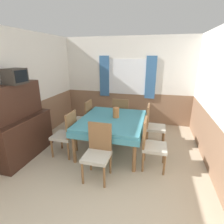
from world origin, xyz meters
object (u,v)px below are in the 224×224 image
(chair_head_near, at_px, (98,150))
(tv, at_px, (15,76))
(chair_left_near, at_px, (67,133))
(chair_right_near, at_px, (151,143))
(chair_right_far, at_px, (153,124))
(sideboard, at_px, (22,128))
(vase, at_px, (116,113))
(chair_left_far, at_px, (84,118))
(dining_table, at_px, (112,123))
(chair_head_window, at_px, (121,114))

(chair_head_near, relative_size, tv, 2.56)
(chair_left_near, bearing_deg, chair_right_near, -90.00)
(chair_right_far, bearing_deg, chair_head_near, -31.00)
(sideboard, height_order, vase, sideboard)
(chair_left_near, distance_m, chair_head_near, 1.01)
(chair_left_near, xyz_separation_m, sideboard, (-0.86, -0.27, 0.14))
(chair_left_far, xyz_separation_m, chair_left_near, (0.00, -0.95, 0.00))
(chair_right_near, relative_size, chair_left_near, 1.00)
(dining_table, relative_size, vase, 7.06)
(dining_table, bearing_deg, chair_left_far, 151.49)
(chair_head_near, bearing_deg, chair_left_far, -59.00)
(sideboard, xyz_separation_m, tv, (0.05, 0.00, 1.04))
(chair_left_far, distance_m, tv, 1.88)
(chair_head_window, bearing_deg, chair_left_near, -121.00)
(chair_head_near, bearing_deg, dining_table, -90.00)
(chair_left_near, distance_m, tv, 1.46)
(chair_head_window, height_order, chair_head_near, same)
(chair_right_far, relative_size, chair_head_near, 1.00)
(chair_head_near, height_order, tv, tv)
(chair_left_near, relative_size, tv, 2.56)
(chair_head_window, distance_m, chair_left_near, 1.69)
(chair_head_window, relative_size, chair_head_near, 1.00)
(dining_table, bearing_deg, tv, -156.20)
(chair_left_near, bearing_deg, chair_head_near, -120.01)
(dining_table, bearing_deg, chair_head_window, 90.00)
(dining_table, bearing_deg, chair_right_far, 28.51)
(chair_left_far, distance_m, sideboard, 1.50)
(chair_head_near, distance_m, tv, 2.07)
(dining_table, xyz_separation_m, sideboard, (-1.74, -0.75, 0.01))
(tv, bearing_deg, vase, 25.62)
(chair_right_far, xyz_separation_m, chair_right_near, (0.00, -0.95, 0.00))
(chair_head_near, xyz_separation_m, vase, (0.06, 1.07, 0.35))
(chair_left_near, relative_size, chair_head_near, 1.00)
(tv, bearing_deg, chair_right_far, 25.45)
(chair_left_far, distance_m, chair_head_near, 1.69)
(chair_right_near, bearing_deg, chair_head_window, -149.00)
(chair_right_far, height_order, chair_left_near, same)
(vase, bearing_deg, chair_right_near, -35.08)
(chair_head_window, bearing_deg, chair_right_near, -59.00)
(tv, xyz_separation_m, vase, (1.74, 0.84, -0.84))
(chair_right_far, xyz_separation_m, tv, (-2.55, -1.21, 1.18))
(chair_right_far, distance_m, chair_right_near, 0.95)
(vase, bearing_deg, chair_head_window, 94.05)
(dining_table, xyz_separation_m, chair_head_window, (0.00, 0.98, -0.13))
(chair_head_near, bearing_deg, sideboard, -7.57)
(chair_right_near, bearing_deg, chair_head_near, -59.99)
(sideboard, distance_m, tv, 1.04)
(chair_head_window, distance_m, chair_right_near, 1.69)
(chair_head_window, bearing_deg, tv, -134.39)
(chair_left_near, bearing_deg, chair_right_far, -61.49)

